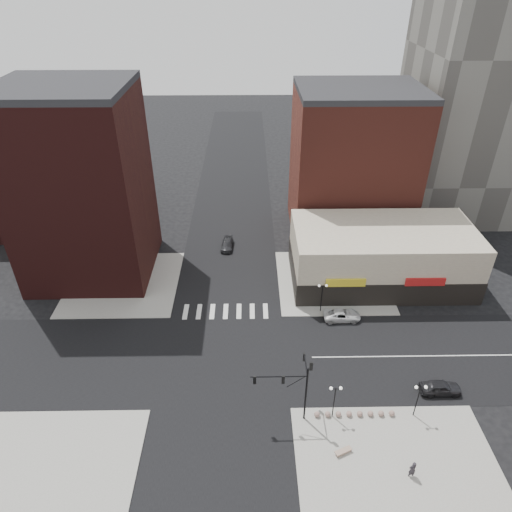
{
  "coord_description": "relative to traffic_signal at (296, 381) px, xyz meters",
  "views": [
    {
      "loc": [
        3.06,
        -36.83,
        37.66
      ],
      "look_at": [
        3.72,
        4.23,
        11.0
      ],
      "focal_mm": 32.0,
      "sensor_mm": 36.0,
      "label": 1
    }
  ],
  "objects": [
    {
      "name": "street_lamp_se_a",
      "position": [
        3.76,
        -0.17,
        -1.67
      ],
      "size": [
        1.22,
        0.32,
        4.16
      ],
      "color": "black",
      "rests_on": "sidewalk_se"
    },
    {
      "name": "dark_sedan_north",
      "position": [
        -7.69,
        31.42,
        -4.35
      ],
      "size": [
        1.99,
        4.33,
        1.23
      ],
      "primitive_type": "imported",
      "rotation": [
        0.0,
        0.0,
        -0.07
      ],
      "color": "black",
      "rests_on": "ground"
    },
    {
      "name": "road_ns",
      "position": [
        -7.24,
        7.83,
        -4.95
      ],
      "size": [
        14.0,
        200.0,
        0.02
      ],
      "primitive_type": "cube",
      "color": "black",
      "rests_on": "ground"
    },
    {
      "name": "sidewalk_sw",
      "position": [
        -21.74,
        -6.67,
        -4.9
      ],
      "size": [
        15.0,
        15.0,
        0.12
      ],
      "primitive_type": "cube",
      "color": "gray",
      "rests_on": "ground"
    },
    {
      "name": "white_suv",
      "position": [
        7.23,
        14.33,
        -4.32
      ],
      "size": [
        4.65,
        2.21,
        1.28
      ],
      "primitive_type": "imported",
      "rotation": [
        0.0,
        0.0,
        1.59
      ],
      "color": "silver",
      "rests_on": "ground"
    },
    {
      "name": "building_ne_row",
      "position": [
        13.76,
        22.83,
        -1.66
      ],
      "size": [
        24.2,
        12.2,
        8.0
      ],
      "color": "beige",
      "rests_on": "ground"
    },
    {
      "name": "building_ne_midrise",
      "position": [
        11.76,
        37.33,
        6.04
      ],
      "size": [
        18.0,
        15.0,
        22.0
      ],
      "primitive_type": "cube",
      "color": "maroon",
      "rests_on": "ground"
    },
    {
      "name": "building_nw_low",
      "position": [
        -39.24,
        41.83,
        1.04
      ],
      "size": [
        20.0,
        18.0,
        12.0
      ],
      "primitive_type": "cube",
      "color": "#351210",
      "rests_on": "ground"
    },
    {
      "name": "sidewalk_nw",
      "position": [
        -21.74,
        22.33,
        -4.9
      ],
      "size": [
        15.0,
        15.0,
        0.12
      ],
      "primitive_type": "cube",
      "color": "gray",
      "rests_on": "ground"
    },
    {
      "name": "building_nw",
      "position": [
        -26.24,
        26.33,
        7.54
      ],
      "size": [
        16.0,
        15.0,
        25.0
      ],
      "primitive_type": "cube",
      "color": "#351210",
      "rests_on": "ground"
    },
    {
      "name": "bollard_row",
      "position": [
        5.94,
        -0.17,
        -4.56
      ],
      "size": [
        7.91,
        0.56,
        0.56
      ],
      "color": "#916E64",
      "rests_on": "sidewalk_se"
    },
    {
      "name": "street_lamp_ne",
      "position": [
        4.76,
        15.83,
        -1.67
      ],
      "size": [
        1.22,
        0.32,
        4.16
      ],
      "color": "black",
      "rests_on": "sidewalk_ne"
    },
    {
      "name": "sidewalk_se",
      "position": [
        8.76,
        -6.17,
        -4.9
      ],
      "size": [
        18.0,
        14.0,
        0.12
      ],
      "primitive_type": "cube",
      "color": "gray",
      "rests_on": "ground"
    },
    {
      "name": "dark_sedan_east",
      "position": [
        15.35,
        2.67,
        -4.24
      ],
      "size": [
        4.23,
        1.72,
        1.44
      ],
      "primitive_type": "imported",
      "rotation": [
        0.0,
        0.0,
        1.57
      ],
      "color": "black",
      "rests_on": "ground"
    },
    {
      "name": "ground",
      "position": [
        -7.24,
        7.83,
        -4.96
      ],
      "size": [
        240.0,
        240.0,
        0.0
      ],
      "primitive_type": "plane",
      "color": "black",
      "rests_on": "ground"
    },
    {
      "name": "pedestrian",
      "position": [
        9.61,
        -6.43,
        -3.91
      ],
      "size": [
        0.76,
        0.59,
        1.87
      ],
      "primitive_type": "imported",
      "rotation": [
        0.0,
        0.0,
        3.37
      ],
      "color": "#2B272D",
      "rests_on": "sidewalk_se"
    },
    {
      "name": "stone_bench",
      "position": [
        4.13,
        -4.17,
        -4.64
      ],
      "size": [
        1.67,
        1.1,
        0.38
      ],
      "rotation": [
        0.0,
        0.0,
        0.42
      ],
      "color": "#A0836E",
      "rests_on": "sidewalk_se"
    },
    {
      "name": "road_ew",
      "position": [
        -7.24,
        7.83,
        -4.95
      ],
      "size": [
        200.0,
        14.0,
        0.02
      ],
      "primitive_type": "cube",
      "color": "black",
      "rests_on": "ground"
    },
    {
      "name": "sidewalk_ne",
      "position": [
        7.26,
        22.33,
        -4.9
      ],
      "size": [
        15.0,
        15.0,
        0.12
      ],
      "primitive_type": "cube",
      "color": "gray",
      "rests_on": "ground"
    },
    {
      "name": "street_lamp_se_b",
      "position": [
        11.76,
        -0.17,
        -1.67
      ],
      "size": [
        1.22,
        0.32,
        4.16
      ],
      "color": "black",
      "rests_on": "sidewalk_se"
    },
    {
      "name": "traffic_signal",
      "position": [
        0.0,
        0.0,
        0.0
      ],
      "size": [
        5.59,
        3.09,
        7.77
      ],
      "color": "black",
      "rests_on": "ground"
    }
  ]
}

